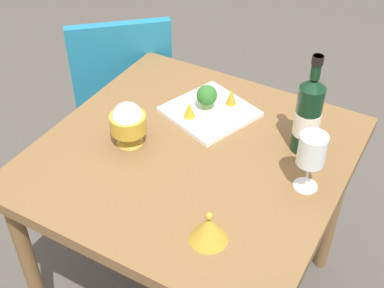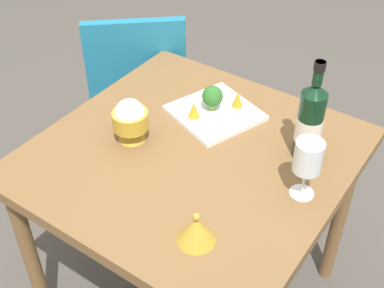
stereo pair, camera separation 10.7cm
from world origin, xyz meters
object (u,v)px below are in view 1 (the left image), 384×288
object	(u,v)px
rice_bowl	(128,123)
carrot_garnish_right	(231,97)
chair_by_wall	(123,85)
rice_bowl_lid	(209,229)
wine_bottle	(308,115)
wine_glass	(312,151)
serving_plate	(210,112)
carrot_garnish_left	(189,110)
broccoli_floret	(207,96)

from	to	relation	value
rice_bowl	carrot_garnish_right	xyz separation A→B (m)	(0.32, -0.19, -0.03)
chair_by_wall	rice_bowl_lid	bearing A→B (deg)	-83.12
chair_by_wall	wine_bottle	distance (m)	0.96
chair_by_wall	wine_glass	xyz separation A→B (m)	(-0.41, -0.93, 0.32)
serving_plate	carrot_garnish_left	world-z (taller)	carrot_garnish_left
rice_bowl	broccoli_floret	bearing A→B (deg)	-27.26
chair_by_wall	broccoli_floret	xyz separation A→B (m)	(-0.24, -0.53, 0.26)
rice_bowl_lid	broccoli_floret	xyz separation A→B (m)	(0.47, 0.26, 0.03)
broccoli_floret	rice_bowl_lid	bearing A→B (deg)	-151.19
wine_glass	broccoli_floret	xyz separation A→B (m)	(0.17, 0.41, -0.06)
rice_bowl_lid	carrot_garnish_left	bearing A→B (deg)	35.26
wine_glass	serving_plate	xyz separation A→B (m)	(0.17, 0.39, -0.12)
rice_bowl	carrot_garnish_right	size ratio (longest dim) A/B	2.51
chair_by_wall	carrot_garnish_left	xyz separation A→B (m)	(-0.31, -0.50, 0.24)
wine_bottle	serving_plate	distance (m)	0.35
chair_by_wall	wine_bottle	world-z (taller)	wine_bottle
rice_bowl_lid	serving_plate	bearing A→B (deg)	27.68
wine_bottle	serving_plate	bearing A→B (deg)	86.75
wine_glass	serving_plate	distance (m)	0.45
serving_plate	carrot_garnish_left	bearing A→B (deg)	148.39
serving_plate	wine_glass	bearing A→B (deg)	-113.68
rice_bowl	serving_plate	size ratio (longest dim) A/B	0.44
carrot_garnish_left	rice_bowl_lid	bearing A→B (deg)	-144.74
chair_by_wall	wine_glass	bearing A→B (deg)	-64.89
rice_bowl	chair_by_wall	bearing A→B (deg)	38.96
rice_bowl_lid	carrot_garnish_left	distance (m)	0.50
rice_bowl_lid	carrot_garnish_right	xyz separation A→B (m)	(0.54, 0.20, 0.01)
rice_bowl	carrot_garnish_right	world-z (taller)	rice_bowl
broccoli_floret	carrot_garnish_right	size ratio (longest dim) A/B	1.52
wine_bottle	wine_glass	world-z (taller)	wine_bottle
wine_bottle	carrot_garnish_right	size ratio (longest dim) A/B	5.64
rice_bowl_lid	serving_plate	size ratio (longest dim) A/B	0.31
chair_by_wall	carrot_garnish_right	distance (m)	0.66
wine_glass	carrot_garnish_left	xyz separation A→B (m)	(0.11, 0.43, -0.09)
chair_by_wall	carrot_garnish_left	size ratio (longest dim) A/B	15.74
broccoli_floret	carrot_garnish_left	size ratio (longest dim) A/B	1.59
serving_plate	broccoli_floret	distance (m)	0.06
serving_plate	carrot_garnish_right	bearing A→B (deg)	-34.70
chair_by_wall	broccoli_floret	bearing A→B (deg)	-65.31
chair_by_wall	carrot_garnish_right	xyz separation A→B (m)	(-0.18, -0.59, 0.24)
rice_bowl	wine_glass	bearing A→B (deg)	-81.61
carrot_garnish_left	wine_bottle	bearing A→B (deg)	-82.82
wine_bottle	carrot_garnish_left	distance (m)	0.38
serving_plate	carrot_garnish_left	xyz separation A→B (m)	(-0.07, 0.04, 0.04)
rice_bowl	rice_bowl_lid	world-z (taller)	rice_bowl
broccoli_floret	carrot_garnish_left	bearing A→B (deg)	158.31
wine_glass	carrot_garnish_right	distance (m)	0.43
carrot_garnish_left	carrot_garnish_right	xyz separation A→B (m)	(0.13, -0.09, 0.00)
rice_bowl	broccoli_floret	distance (m)	0.29
rice_bowl_lid	broccoli_floret	size ratio (longest dim) A/B	1.17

